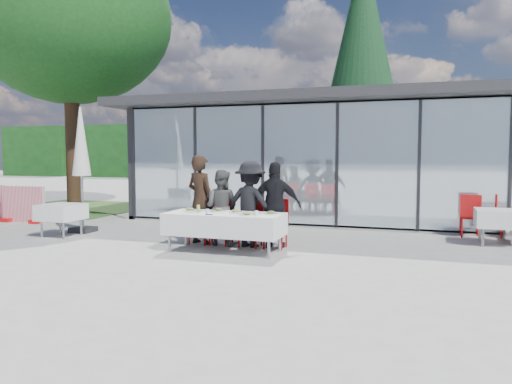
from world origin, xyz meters
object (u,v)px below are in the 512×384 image
Objects in this scene: diner_chair_d at (277,221)px; folded_eyeglasses at (209,214)px; plate_d at (271,213)px; diner_c at (250,204)px; dining_table at (224,224)px; market_umbrella at (81,150)px; deciduous_tree at (70,19)px; conifer_tree at (362,56)px; diner_b at (221,207)px; plate_a at (190,210)px; spare_chair_b at (470,214)px; spare_table_left at (61,212)px; diner_a at (201,199)px; diner_chair_b at (223,219)px; diner_d at (275,205)px; spare_table_right at (498,219)px; plate_c at (236,211)px; plate_extra at (247,214)px; diner_chair_c at (252,220)px; spare_chair_a at (506,214)px; plate_b at (218,210)px; diner_chair_a at (202,218)px; juice_bottle at (198,209)px.

folded_eyeglasses is at bearing -131.42° from diner_chair_d.
diner_c is at bearing 137.91° from plate_d.
dining_table is 0.75× the size of market_umbrella.
conifer_tree is (9.00, 7.00, -0.50)m from deciduous_tree.
dining_table is 0.79m from diner_b.
spare_chair_b reaches higher than plate_a.
spare_table_left is at bearing -162.30° from spare_chair_b.
diner_a reaches higher than diner_chair_b.
diner_d is at bearing 18.39° from plate_a.
spare_table_right is at bearing 17.54° from diner_chair_b.
plate_c is at bearing -13.17° from market_umbrella.
dining_table is at bearing 155.49° from plate_extra.
diner_chair_d is at bearing 0.00° from diner_chair_c.
plate_d reaches higher than dining_table.
diner_chair_d and spare_chair_a have the same top height.
plate_b is at bearing -76.61° from diner_chair_b.
dining_table is 2.63× the size of spare_table_left.
spare_chair_a is (5.74, 2.99, -0.24)m from diner_b.
deciduous_tree is at bearing 147.60° from diner_chair_b.
plate_c is at bearing 1.13° from plate_a.
spare_chair_b is at bearing 25.32° from diner_chair_a.
folded_eyeglasses is (-0.72, -0.11, -0.02)m from plate_extra.
diner_chair_d is at bearing 42.37° from dining_table.
conifer_tree is at bearing -93.20° from diner_b.
diner_c is 1.78× the size of diner_chair_c.
spare_table_right is (5.22, 2.82, -0.20)m from folded_eyeglasses.
juice_bottle is at bearing -172.92° from plate_d.
diner_a reaches higher than plate_b.
market_umbrella is at bearing -114.46° from conifer_tree.
diner_c is at bearing -7.33° from diner_d.
diner_chair_c is 11.29m from deciduous_tree.
conifer_tree is at bearing 84.83° from folded_eyeglasses.
diner_chair_d is at bearing 30.74° from juice_bottle.
spare_chair_b reaches higher than folded_eyeglasses.
diner_d is 12.32× the size of folded_eyeglasses.
diner_chair_b is at bearing -6.26° from market_umbrella.
diner_d is at bearing -90.00° from diner_chair_d.
conifer_tree is at bearing -83.43° from diner_c.
spare_chair_b is (5.14, 3.37, -0.29)m from juice_bottle.
diner_chair_c is at bearing 0.00° from diner_chair_a.
diner_chair_a is at bearing -10.17° from diner_d.
diner_chair_a is 1.00× the size of diner_chair_c.
plate_b is at bearing -153.12° from diner_chair_d.
diner_chair_c is 5.03m from spare_chair_b.
plate_a is (-0.45, -0.54, -0.01)m from diner_b.
diner_chair_b is at bearing -32.40° from deciduous_tree.
conifer_tree is at bearing 66.53° from spare_table_left.
spare_chair_a is at bearing 31.50° from plate_b.
plate_extra is at bearing -8.83° from spare_table_left.
plate_a is 1.69m from plate_d.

